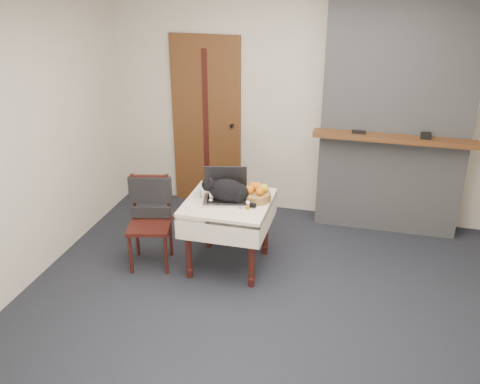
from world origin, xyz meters
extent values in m
plane|color=black|center=(0.00, 0.00, 0.00)|extent=(4.50, 4.50, 0.00)
cube|color=beige|center=(0.00, 2.00, 1.30)|extent=(4.50, 0.02, 2.60)
cube|color=beige|center=(-2.25, 0.00, 1.30)|extent=(0.02, 4.00, 2.60)
cube|color=brown|center=(-1.20, 1.98, 1.00)|extent=(0.82, 0.05, 2.00)
cube|color=#3C1410|center=(-1.20, 1.95, 1.00)|extent=(0.06, 0.01, 1.70)
cylinder|color=black|center=(-0.88, 1.93, 1.00)|extent=(0.04, 0.06, 0.04)
cube|color=gray|center=(0.90, 1.85, 1.30)|extent=(1.50, 0.30, 2.60)
cube|color=brown|center=(0.90, 1.61, 1.10)|extent=(1.62, 0.18, 0.05)
cube|color=black|center=(0.55, 1.61, 1.14)|extent=(0.14, 0.04, 0.03)
cube|color=black|center=(1.20, 1.61, 1.16)|extent=(0.10, 0.07, 0.06)
cylinder|color=#3C1410|center=(-0.85, 0.30, 0.32)|extent=(0.06, 0.06, 0.64)
sphere|color=#3C1410|center=(-0.85, 0.30, 0.08)|extent=(0.07, 0.07, 0.07)
cylinder|color=#3C1410|center=(-0.25, 0.30, 0.32)|extent=(0.06, 0.06, 0.64)
sphere|color=#3C1410|center=(-0.25, 0.30, 0.08)|extent=(0.07, 0.07, 0.07)
cylinder|color=#3C1410|center=(-0.85, 0.90, 0.32)|extent=(0.06, 0.06, 0.64)
sphere|color=#3C1410|center=(-0.85, 0.90, 0.08)|extent=(0.07, 0.07, 0.07)
cylinder|color=#3C1410|center=(-0.25, 0.90, 0.32)|extent=(0.06, 0.06, 0.64)
sphere|color=#3C1410|center=(-0.25, 0.90, 0.08)|extent=(0.07, 0.07, 0.07)
cube|color=#F5E4D0|center=(-0.55, 0.60, 0.67)|extent=(0.78, 0.78, 0.06)
cube|color=#F5E4D0|center=(-0.55, 0.21, 0.56)|extent=(0.78, 0.01, 0.22)
cube|color=#F5E4D0|center=(-0.55, 0.98, 0.56)|extent=(0.78, 0.01, 0.22)
cube|color=#F5E4D0|center=(-0.94, 0.60, 0.56)|extent=(0.01, 0.78, 0.22)
cube|color=#F5E4D0|center=(-0.17, 0.60, 0.56)|extent=(0.01, 0.78, 0.22)
cube|color=#B7B7BC|center=(-0.57, 0.57, 0.71)|extent=(0.45, 0.36, 0.02)
cube|color=black|center=(-0.57, 0.57, 0.73)|extent=(0.36, 0.26, 0.00)
cube|color=black|center=(-0.61, 0.73, 0.86)|extent=(0.40, 0.16, 0.27)
cube|color=#ABC2FA|center=(-0.61, 0.73, 0.86)|extent=(0.37, 0.14, 0.24)
ellipsoid|color=black|center=(-0.55, 0.57, 0.81)|extent=(0.38, 0.25, 0.22)
ellipsoid|color=black|center=(-0.44, 0.58, 0.79)|extent=(0.21, 0.22, 0.18)
sphere|color=black|center=(-0.72, 0.55, 0.87)|extent=(0.14, 0.14, 0.13)
ellipsoid|color=white|center=(-0.77, 0.54, 0.83)|extent=(0.06, 0.07, 0.06)
ellipsoid|color=white|center=(-0.69, 0.55, 0.77)|extent=(0.06, 0.08, 0.09)
cone|color=black|center=(-0.71, 0.51, 0.93)|extent=(0.05, 0.05, 0.05)
cone|color=black|center=(-0.72, 0.58, 0.93)|extent=(0.05, 0.05, 0.05)
cylinder|color=black|center=(-0.36, 0.52, 0.73)|extent=(0.20, 0.08, 0.04)
sphere|color=white|center=(-0.69, 0.51, 0.72)|extent=(0.04, 0.04, 0.04)
sphere|color=white|center=(-0.70, 0.59, 0.72)|extent=(0.04, 0.04, 0.04)
cylinder|color=silver|center=(-0.84, 0.59, 0.74)|extent=(0.07, 0.07, 0.08)
cylinder|color=#9B5E13|center=(-0.33, 0.47, 0.73)|extent=(0.03, 0.03, 0.06)
cylinder|color=white|center=(-0.33, 0.47, 0.77)|extent=(0.04, 0.04, 0.01)
cylinder|color=olive|center=(-0.30, 0.68, 0.74)|extent=(0.28, 0.28, 0.08)
sphere|color=#D95612|center=(-0.36, 0.64, 0.82)|extent=(0.08, 0.08, 0.08)
sphere|color=#D95612|center=(-0.26, 0.63, 0.82)|extent=(0.08, 0.08, 0.08)
sphere|color=#D95612|center=(-0.30, 0.73, 0.82)|extent=(0.08, 0.08, 0.08)
sphere|color=yellow|center=(-0.23, 0.71, 0.82)|extent=(0.08, 0.08, 0.08)
sphere|color=#D95612|center=(-0.34, 0.72, 0.82)|extent=(0.08, 0.08, 0.08)
cube|color=black|center=(-0.33, 0.62, 0.70)|extent=(0.12, 0.12, 0.01)
cube|color=#3C1410|center=(-1.29, 0.43, 0.42)|extent=(0.47, 0.47, 0.04)
cylinder|color=#3C1410|center=(-1.41, 0.22, 0.21)|extent=(0.03, 0.03, 0.42)
cylinder|color=#3C1410|center=(-1.08, 0.30, 0.21)|extent=(0.03, 0.03, 0.42)
cylinder|color=#3C1410|center=(-1.49, 0.55, 0.21)|extent=(0.03, 0.03, 0.42)
cylinder|color=#3C1410|center=(-1.16, 0.63, 0.21)|extent=(0.03, 0.03, 0.42)
cylinder|color=#3C1410|center=(-1.49, 0.55, 0.65)|extent=(0.03, 0.03, 0.47)
cylinder|color=#3C1410|center=(-1.16, 0.63, 0.65)|extent=(0.03, 0.03, 0.47)
cube|color=#3C1410|center=(-1.33, 0.59, 0.75)|extent=(0.33, 0.11, 0.26)
cube|color=black|center=(-1.33, 0.58, 0.73)|extent=(0.41, 0.15, 0.26)
camera|label=1|loc=(0.69, -3.73, 2.82)|focal=40.00mm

